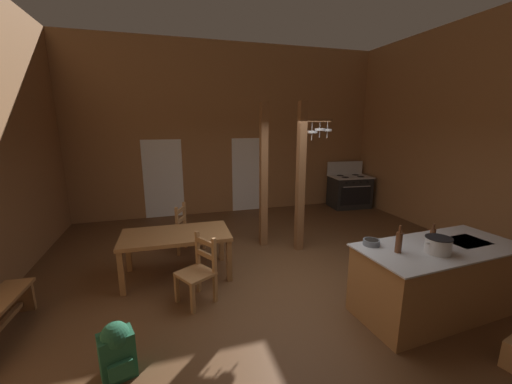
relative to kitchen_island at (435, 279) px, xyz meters
The scene contains 17 objects.
ground_plane 2.02m from the kitchen_island, 142.27° to the left, with size 9.04×9.21×0.10m, color brown.
wall_back 5.96m from the kitchen_island, 105.78° to the left, with size 9.04×0.14×4.50m, color #93663F.
wall_right 3.41m from the kitchen_island, 24.35° to the left, with size 0.14×9.21×4.50m, color #93663F.
glazed_door_back_left 6.40m from the kitchen_island, 122.20° to the left, with size 1.00×0.01×2.05m, color white.
glazed_panel_back_right 5.54m from the kitchen_island, 101.87° to the left, with size 0.84×0.01×2.05m, color white.
kitchen_island is the anchor object (origin of this frame).
stove_range 5.20m from the kitchen_island, 68.88° to the left, with size 1.20×0.90×1.32m.
support_post_with_pot_rack 2.76m from the kitchen_island, 109.01° to the left, with size 0.69×0.21×2.85m.
support_post_center 3.32m from the kitchen_island, 117.46° to the left, with size 0.14×0.14×2.85m.
dining_table 3.78m from the kitchen_island, 148.66° to the left, with size 1.72×0.93×0.74m.
ladderback_chair_near_window 4.14m from the kitchen_island, 135.95° to the left, with size 0.58×0.58×0.95m.
ladderback_chair_by_post 3.18m from the kitchen_island, 158.92° to the left, with size 0.60×0.60×0.95m.
backpack 3.88m from the kitchen_island, behind, with size 0.37×0.36×0.60m.
stockpot_on_counter 0.62m from the kitchen_island, 144.78° to the right, with size 0.37×0.30×0.20m.
mixing_bowl_on_counter 1.01m from the kitchen_island, 161.55° to the left, with size 0.21×0.21×0.08m.
bottle_tall_on_counter 0.59m from the kitchen_island, 137.17° to the left, with size 0.07×0.07×0.28m.
bottle_short_on_counter 0.90m from the kitchen_island, behind, with size 0.08×0.08×0.35m.
Camera 1 is at (-1.75, -4.01, 2.48)m, focal length 21.32 mm.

